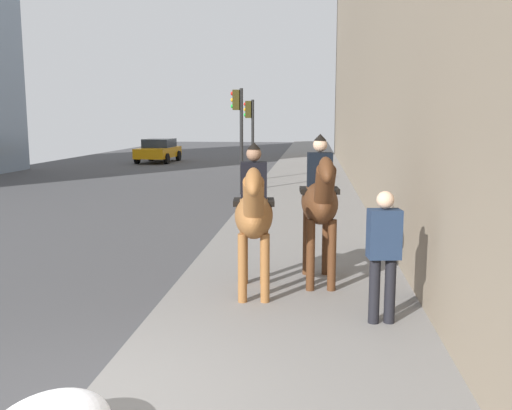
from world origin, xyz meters
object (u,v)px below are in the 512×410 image
Objects in this scene: car_near_lane at (159,150)px; traffic_light_far_curb at (250,127)px; mounted_horse_far at (320,201)px; pedestrian_greeting at (384,248)px; traffic_light_near_curb at (239,124)px; mounted_horse_near at (254,212)px.

car_near_lane is 12.86m from traffic_light_far_curb.
mounted_horse_far reaches higher than car_near_lane.
car_near_lane is (25.59, 9.65, -0.69)m from mounted_horse_far.
mounted_horse_far is 1.38× the size of pedestrian_greeting.
traffic_light_far_curb reaches higher than pedestrian_greeting.
traffic_light_near_curb is at bearing 27.61° from car_near_lane.
traffic_light_near_curb is 3.61m from traffic_light_far_curb.
mounted_horse_far reaches higher than mounted_horse_near.
traffic_light_far_curb reaches higher than mounted_horse_far.
mounted_horse_far is at bearing 17.49° from pedestrian_greeting.
car_near_lane is at bearing -167.45° from mounted_horse_near.
traffic_light_far_curb reaches higher than mounted_horse_near.
mounted_horse_far is (0.65, -0.96, 0.09)m from mounted_horse_near.
mounted_horse_near is 0.53× the size of car_near_lane.
pedestrian_greeting is 0.49× the size of traffic_light_far_curb.
traffic_light_far_curb is at bearing -174.01° from mounted_horse_far.
car_near_lane is at bearing 13.41° from pedestrian_greeting.
mounted_horse_near is 27.65m from car_near_lane.
car_near_lane is (27.27, 10.43, -0.34)m from pedestrian_greeting.
traffic_light_near_curb is (-14.34, -6.90, 1.76)m from car_near_lane.
traffic_light_near_curb is (11.90, 1.78, 1.16)m from mounted_horse_near.
mounted_horse_far is 0.68× the size of traffic_light_far_curb.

